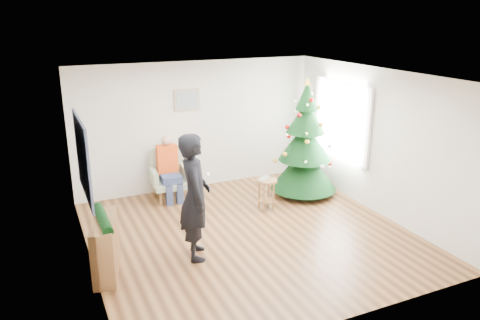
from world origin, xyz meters
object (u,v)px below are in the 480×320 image
christmas_tree (305,143)px  armchair (169,181)px  stool (266,194)px  console (106,247)px  standing_man (195,197)px

christmas_tree → armchair: size_ratio=2.40×
stool → christmas_tree: bearing=20.6°
christmas_tree → armchair: 2.75m
armchair → console: size_ratio=0.97×
christmas_tree → stool: (-1.04, -0.39, -0.75)m
christmas_tree → standing_man: size_ratio=1.23×
armchair → console: bearing=-120.6°
christmas_tree → stool: size_ratio=3.99×
console → christmas_tree: bearing=32.8°
stool → standing_man: bearing=-147.7°
stool → armchair: (-1.47, 1.26, 0.05)m
standing_man → console: bearing=100.4°
stool → armchair: 1.94m
christmas_tree → standing_man: 3.18m
console → standing_man: bearing=10.4°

